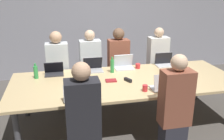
{
  "coord_description": "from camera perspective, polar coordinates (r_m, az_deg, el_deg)",
  "views": [
    {
      "loc": [
        -1.01,
        -3.6,
        2.21
      ],
      "look_at": [
        -0.2,
        0.1,
        0.89
      ],
      "focal_mm": 40.0,
      "sensor_mm": 36.0,
      "label": 1
    }
  ],
  "objects": [
    {
      "name": "notebook",
      "position": [
        3.96,
        -0.22,
        -2.44
      ],
      "size": [
        0.18,
        0.14,
        0.02
      ],
      "rotation": [
        0.0,
        0.0,
        -0.06
      ],
      "color": "maroon",
      "rests_on": "conference_table"
    },
    {
      "name": "person_far_left",
      "position": [
        4.76,
        -12.22,
        0.05
      ],
      "size": [
        0.4,
        0.24,
        1.41
      ],
      "color": "#2D2D38",
      "rests_on": "ground_plane"
    },
    {
      "name": "laptop_far_center",
      "position": [
        4.55,
        2.71,
        1.31
      ],
      "size": [
        0.35,
        0.25,
        0.25
      ],
      "color": "silver",
      "rests_on": "conference_table"
    },
    {
      "name": "laptop_far_left",
      "position": [
        4.35,
        -13.11,
        -0.2
      ],
      "size": [
        0.32,
        0.22,
        0.22
      ],
      "color": "#333338",
      "rests_on": "conference_table"
    },
    {
      "name": "curtain_wall",
      "position": [
        6.19,
        -2.89,
        11.63
      ],
      "size": [
        12.0,
        0.06,
        2.8
      ],
      "color": "#9999A3",
      "rests_on": "ground_plane"
    },
    {
      "name": "bottle_far_center",
      "position": [
        4.31,
        0.06,
        0.97
      ],
      "size": [
        0.07,
        0.07,
        0.28
      ],
      "color": "green",
      "rests_on": "conference_table"
    },
    {
      "name": "person_near_left",
      "position": [
        3.01,
        -6.58,
        -11.45
      ],
      "size": [
        0.4,
        0.24,
        1.41
      ],
      "rotation": [
        0.0,
        0.0,
        3.14
      ],
      "color": "#2D2D38",
      "rests_on": "ground_plane"
    },
    {
      "name": "laptop_near_left",
      "position": [
        3.34,
        -8.28,
        -5.85
      ],
      "size": [
        0.32,
        0.23,
        0.23
      ],
      "rotation": [
        0.0,
        0.0,
        3.14
      ],
      "color": "#B7B7BC",
      "rests_on": "conference_table"
    },
    {
      "name": "ground_plane",
      "position": [
        4.35,
        2.93,
        -11.44
      ],
      "size": [
        24.0,
        24.0,
        0.0
      ],
      "primitive_type": "plane",
      "color": "#4C4742"
    },
    {
      "name": "person_far_center",
      "position": [
        4.93,
        1.46,
        1.24
      ],
      "size": [
        0.4,
        0.24,
        1.42
      ],
      "color": "#2D2D38",
      "rests_on": "ground_plane"
    },
    {
      "name": "person_far_midleft",
      "position": [
        4.9,
        -4.92,
        0.8
      ],
      "size": [
        0.4,
        0.24,
        1.39
      ],
      "color": "#2D2D38",
      "rests_on": "ground_plane"
    },
    {
      "name": "stapler",
      "position": [
        3.95,
        3.67,
        -2.29
      ],
      "size": [
        0.1,
        0.15,
        0.05
      ],
      "rotation": [
        0.0,
        0.0,
        0.45
      ],
      "color": "black",
      "rests_on": "conference_table"
    },
    {
      "name": "bottle_far_left",
      "position": [
        4.23,
        -17.02,
        -0.44
      ],
      "size": [
        0.07,
        0.07,
        0.25
      ],
      "color": "green",
      "rests_on": "conference_table"
    },
    {
      "name": "cup_far_center",
      "position": [
        4.57,
        5.92,
        0.92
      ],
      "size": [
        0.09,
        0.09,
        0.09
      ],
      "color": "red",
      "rests_on": "conference_table"
    },
    {
      "name": "conference_table",
      "position": [
        4.04,
        3.1,
        -2.93
      ],
      "size": [
        3.63,
        1.44,
        0.74
      ],
      "color": "#D6B77F",
      "rests_on": "ground_plane"
    },
    {
      "name": "laptop_near_midright",
      "position": [
        3.69,
        11.64,
        -3.46
      ],
      "size": [
        0.33,
        0.26,
        0.26
      ],
      "rotation": [
        0.0,
        0.0,
        3.14
      ],
      "color": "silver",
      "rests_on": "conference_table"
    },
    {
      "name": "laptop_far_midleft",
      "position": [
        4.42,
        -4.36,
        0.73
      ],
      "size": [
        0.34,
        0.26,
        0.25
      ],
      "color": "#B7B7BC",
      "rests_on": "conference_table"
    },
    {
      "name": "cup_near_midright",
      "position": [
        3.62,
        7.55,
        -4.12
      ],
      "size": [
        0.07,
        0.07,
        0.09
      ],
      "color": "red",
      "rests_on": "conference_table"
    },
    {
      "name": "person_far_right",
      "position": [
        5.25,
        10.3,
        1.79
      ],
      "size": [
        0.4,
        0.24,
        1.39
      ],
      "color": "#2D2D38",
      "rests_on": "ground_plane"
    },
    {
      "name": "laptop_far_right",
      "position": [
        4.81,
        11.87,
        1.84
      ],
      "size": [
        0.34,
        0.23,
        0.24
      ],
      "color": "silver",
      "rests_on": "conference_table"
    },
    {
      "name": "bottle_far_midleft",
      "position": [
        4.24,
        -7.56,
        0.11
      ],
      "size": [
        0.07,
        0.07,
        0.22
      ],
      "color": "green",
      "rests_on": "conference_table"
    },
    {
      "name": "person_near_midright",
      "position": [
        3.38,
        14.2,
        -8.37
      ],
      "size": [
        0.4,
        0.24,
        1.4
      ],
      "rotation": [
        0.0,
        0.0,
        3.14
      ],
      "color": "#2D2D38",
      "rests_on": "ground_plane"
    },
    {
      "name": "cup_far_midleft",
      "position": [
        4.35,
        -7.48,
        -0.11
      ],
      "size": [
        0.09,
        0.09,
        0.09
      ],
      "color": "red",
      "rests_on": "conference_table"
    }
  ]
}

